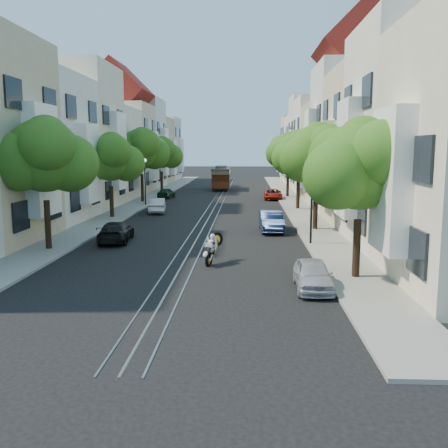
# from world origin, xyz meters

# --- Properties ---
(ground) EXTENTS (200.00, 200.00, 0.00)m
(ground) POSITION_xyz_m (0.00, 28.00, 0.00)
(ground) COLOR black
(ground) RESTS_ON ground
(sidewalk_east) EXTENTS (2.50, 80.00, 0.12)m
(sidewalk_east) POSITION_xyz_m (7.25, 28.00, 0.06)
(sidewalk_east) COLOR gray
(sidewalk_east) RESTS_ON ground
(sidewalk_west) EXTENTS (2.50, 80.00, 0.12)m
(sidewalk_west) POSITION_xyz_m (-7.25, 28.00, 0.06)
(sidewalk_west) COLOR gray
(sidewalk_west) RESTS_ON ground
(rail_left) EXTENTS (0.06, 80.00, 0.02)m
(rail_left) POSITION_xyz_m (-0.55, 28.00, 0.01)
(rail_left) COLOR gray
(rail_left) RESTS_ON ground
(rail_slot) EXTENTS (0.06, 80.00, 0.02)m
(rail_slot) POSITION_xyz_m (0.00, 28.00, 0.01)
(rail_slot) COLOR gray
(rail_slot) RESTS_ON ground
(rail_right) EXTENTS (0.06, 80.00, 0.02)m
(rail_right) POSITION_xyz_m (0.55, 28.00, 0.01)
(rail_right) COLOR gray
(rail_right) RESTS_ON ground
(lane_line) EXTENTS (0.08, 80.00, 0.01)m
(lane_line) POSITION_xyz_m (0.00, 28.00, 0.00)
(lane_line) COLOR tan
(lane_line) RESTS_ON ground
(townhouses_east) EXTENTS (7.75, 72.00, 12.00)m
(townhouses_east) POSITION_xyz_m (11.87, 27.91, 5.18)
(townhouses_east) COLOR beige
(townhouses_east) RESTS_ON ground
(townhouses_west) EXTENTS (7.75, 72.00, 11.76)m
(townhouses_west) POSITION_xyz_m (-11.87, 27.91, 5.08)
(townhouses_west) COLOR silver
(townhouses_west) RESTS_ON ground
(tree_e_a) EXTENTS (4.72, 3.87, 6.27)m
(tree_e_a) POSITION_xyz_m (7.26, -3.02, 4.40)
(tree_e_a) COLOR black
(tree_e_a) RESTS_ON ground
(tree_e_b) EXTENTS (4.93, 4.08, 6.68)m
(tree_e_b) POSITION_xyz_m (7.26, 8.98, 4.73)
(tree_e_b) COLOR black
(tree_e_b) RESTS_ON ground
(tree_e_c) EXTENTS (4.84, 3.99, 6.52)m
(tree_e_c) POSITION_xyz_m (7.26, 19.98, 4.60)
(tree_e_c) COLOR black
(tree_e_c) RESTS_ON ground
(tree_e_d) EXTENTS (5.01, 4.16, 6.85)m
(tree_e_d) POSITION_xyz_m (7.26, 30.98, 4.87)
(tree_e_d) COLOR black
(tree_e_d) RESTS_ON ground
(tree_w_a) EXTENTS (4.93, 4.08, 6.68)m
(tree_w_a) POSITION_xyz_m (-7.14, 1.98, 4.73)
(tree_w_a) COLOR black
(tree_w_a) RESTS_ON ground
(tree_w_b) EXTENTS (4.72, 3.87, 6.27)m
(tree_w_b) POSITION_xyz_m (-7.14, 13.98, 4.40)
(tree_w_b) COLOR black
(tree_w_b) RESTS_ON ground
(tree_w_c) EXTENTS (5.13, 4.28, 7.09)m
(tree_w_c) POSITION_xyz_m (-7.14, 24.98, 5.07)
(tree_w_c) COLOR black
(tree_w_c) RESTS_ON ground
(tree_w_d) EXTENTS (4.84, 3.99, 6.52)m
(tree_w_d) POSITION_xyz_m (-7.14, 35.98, 4.60)
(tree_w_d) COLOR black
(tree_w_d) RESTS_ON ground
(lamp_east) EXTENTS (0.32, 0.32, 4.16)m
(lamp_east) POSITION_xyz_m (6.30, 4.00, 2.85)
(lamp_east) COLOR black
(lamp_east) RESTS_ON ground
(lamp_west) EXTENTS (0.32, 0.32, 4.16)m
(lamp_west) POSITION_xyz_m (-6.30, 22.00, 2.85)
(lamp_west) COLOR black
(lamp_west) RESTS_ON ground
(sportbike_rider) EXTENTS (0.79, 1.69, 1.42)m
(sportbike_rider) POSITION_xyz_m (1.31, -0.60, 0.77)
(sportbike_rider) COLOR black
(sportbike_rider) RESTS_ON ground
(cable_car) EXTENTS (2.29, 7.19, 2.76)m
(cable_car) POSITION_xyz_m (-0.41, 41.08, 1.63)
(cable_car) COLOR black
(cable_car) RESTS_ON ground
(parked_car_e_near) EXTENTS (1.36, 3.29, 1.11)m
(parked_car_e_near) POSITION_xyz_m (5.31, -4.56, 0.56)
(parked_car_e_near) COLOR #A8AAB4
(parked_car_e_near) RESTS_ON ground
(parked_car_e_mid) EXTENTS (1.51, 3.97, 1.29)m
(parked_car_e_mid) POSITION_xyz_m (4.40, 8.49, 0.65)
(parked_car_e_mid) COLOR #0B1A39
(parked_car_e_mid) RESTS_ON ground
(parked_car_e_far) EXTENTS (1.87, 3.92, 1.08)m
(parked_car_e_far) POSITION_xyz_m (5.54, 28.51, 0.54)
(parked_car_e_far) COLOR maroon
(parked_car_e_far) RESTS_ON ground
(parked_car_w_near) EXTENTS (1.92, 4.05, 1.14)m
(parked_car_w_near) POSITION_xyz_m (-4.40, 4.54, 0.57)
(parked_car_w_near) COLOR black
(parked_car_w_near) RESTS_ON ground
(parked_car_w_mid) EXTENTS (1.73, 3.76, 1.19)m
(parked_car_w_mid) POSITION_xyz_m (-4.40, 17.39, 0.60)
(parked_car_w_mid) COLOR silver
(parked_car_w_mid) RESTS_ON ground
(parked_car_w_far) EXTENTS (1.67, 3.36, 1.10)m
(parked_car_w_far) POSITION_xyz_m (-5.60, 29.42, 0.55)
(parked_car_w_far) COLOR black
(parked_car_w_far) RESTS_ON ground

